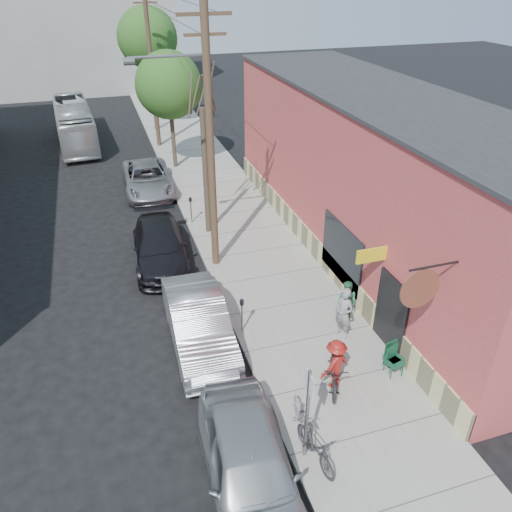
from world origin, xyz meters
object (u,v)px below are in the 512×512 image
object	(u,v)px
tree_leafy_far	(147,38)
parking_meter_near	(242,310)
parked_bike_b	(300,417)
tree_bare	(206,173)
car_3	(148,179)
cyclist	(335,364)
utility_pole_near	(208,137)
car_0	(250,468)
tree_leafy_mid	(169,85)
parked_bike_a	(315,447)
car_2	(160,246)
patio_chair_b	(394,362)
patio_chair_a	(393,357)
bus	(75,124)
parking_meter_far	(191,206)
car_1	(199,324)
patron_green	(347,301)
sign_post	(308,407)
patron_grey	(344,313)

from	to	relation	value
tree_leafy_far	parking_meter_near	bearing A→B (deg)	-91.29
parking_meter_near	parked_bike_b	bearing A→B (deg)	-86.12
tree_bare	car_3	world-z (taller)	tree_bare
tree_bare	cyclist	world-z (taller)	tree_bare
utility_pole_near	car_0	size ratio (longest dim) A/B	1.98
utility_pole_near	car_0	bearing A→B (deg)	-98.92
tree_leafy_mid	parked_bike_a	size ratio (longest dim) A/B	3.96
parked_bike_a	car_2	size ratio (longest dim) A/B	0.32
tree_leafy_far	parked_bike_b	xyz separation A→B (m)	(-0.25, -28.82, -5.82)
patio_chair_b	car_0	world-z (taller)	car_0
patio_chair_a	bus	xyz separation A→B (m)	(-8.84, 26.35, 0.74)
cyclist	parked_bike_a	size ratio (longest dim) A/B	0.95
bus	parking_meter_near	bearing A→B (deg)	-81.30
parking_meter_far	car_2	bearing A→B (deg)	-122.29
patio_chair_a	cyclist	size ratio (longest dim) A/B	0.55
car_1	bus	size ratio (longest dim) A/B	0.53
car_3	bus	distance (m)	10.74
patron_green	parked_bike_b	bearing A→B (deg)	-57.80
patio_chair_a	patron_green	bearing A→B (deg)	81.92
parking_meter_far	patron_green	size ratio (longest dim) A/B	0.84
car_2	sign_post	bearing A→B (deg)	-75.69
tree_bare	tree_leafy_far	size ratio (longest dim) A/B	0.67
patio_chair_b	patron_grey	xyz separation A→B (m)	(-0.67, 2.06, 0.47)
parked_bike_a	car_0	xyz separation A→B (m)	(-1.72, -0.22, 0.21)
cyclist	car_3	size ratio (longest dim) A/B	0.30
parking_meter_near	car_3	size ratio (longest dim) A/B	0.23
tree_bare	car_3	size ratio (longest dim) A/B	1.04
patio_chair_b	patron_grey	size ratio (longest dim) A/B	0.49
patio_chair_b	bus	distance (m)	27.96
patio_chair_a	parked_bike_a	bearing A→B (deg)	-160.44
cyclist	tree_bare	bearing A→B (deg)	-104.99
car_2	bus	distance (m)	18.01
patio_chair_b	car_0	distance (m)	5.66
parking_meter_near	car_1	world-z (taller)	car_1
tree_bare	patio_chair_b	xyz separation A→B (m)	(3.16, -10.69, -2.35)
utility_pole_near	car_0	xyz separation A→B (m)	(-1.59, -10.14, -4.55)
parking_meter_far	patio_chair_b	distance (m)	12.39
tree_bare	bus	bearing A→B (deg)	109.46
parking_meter_near	car_2	world-z (taller)	car_2
tree_bare	car_1	bearing A→B (deg)	-105.02
tree_leafy_far	patron_grey	bearing A→B (deg)	-84.48
parked_bike_a	parked_bike_b	bearing A→B (deg)	79.24
utility_pole_near	car_3	size ratio (longest dim) A/B	1.87
patio_chair_a	car_2	size ratio (longest dim) A/B	0.17
sign_post	bus	distance (m)	28.86
patron_green	car_3	xyz separation A→B (m)	(-5.00, 13.61, -0.15)
tree_leafy_far	car_2	xyz separation A→B (m)	(-2.44, -18.94, -5.65)
car_1	car_2	size ratio (longest dim) A/B	0.98
patio_chair_a	utility_pole_near	bearing A→B (deg)	102.23
parking_meter_near	bus	size ratio (longest dim) A/B	0.13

